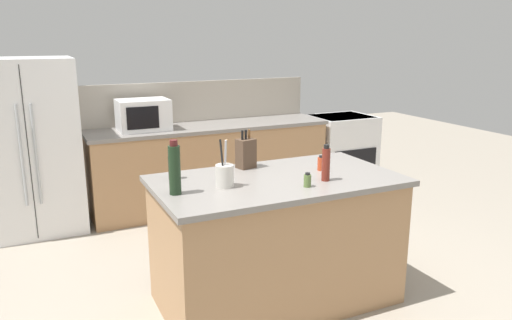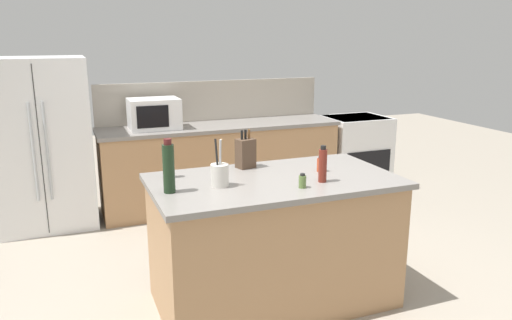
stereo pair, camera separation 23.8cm
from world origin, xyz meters
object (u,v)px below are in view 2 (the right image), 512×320
knife_block (246,153)px  vinegar_bottle (323,165)px  range_oven (354,152)px  utensil_crock (220,174)px  refrigerator (42,144)px  microwave (154,114)px  soy_sauce_bottle (170,166)px  spice_jar_paprika (321,165)px  wine_bottle (169,167)px  spice_jar_oregano (302,181)px

knife_block → vinegar_bottle: 0.65m
range_oven → utensil_crock: bearing=-137.9°
refrigerator → microwave: size_ratio=3.26×
utensil_crock → soy_sauce_bottle: (-0.26, 0.33, 0.00)m
knife_block → utensil_crock: bearing=-144.6°
soy_sauce_bottle → spice_jar_paprika: (1.06, -0.25, -0.03)m
soy_sauce_bottle → microwave: bearing=83.0°
refrigerator → spice_jar_paprika: 2.95m
soy_sauce_bottle → spice_jar_paprika: size_ratio=1.59×
spice_jar_paprika → wine_bottle: bearing=-175.3°
knife_block → spice_jar_oregano: bearing=-89.2°
vinegar_bottle → utensil_crock: bearing=167.0°
spice_jar_paprika → spice_jar_oregano: bearing=-134.3°
knife_block → wine_bottle: (-0.66, -0.40, 0.05)m
microwave → wine_bottle: 2.27m
vinegar_bottle → wine_bottle: (-1.02, 0.15, 0.04)m
utensil_crock → spice_jar_oregano: 0.55m
microwave → wine_bottle: bearing=-97.9°
microwave → spice_jar_paprika: (0.82, -2.16, -0.11)m
refrigerator → utensil_crock: (1.15, -2.29, 0.17)m
vinegar_bottle → spice_jar_oregano: vinegar_bottle is taller
wine_bottle → knife_block: bearing=30.9°
utensil_crock → vinegar_bottle: utensil_crock is taller
utensil_crock → soy_sauce_bottle: size_ratio=1.80×
range_oven → soy_sauce_bottle: (-2.74, -1.91, 0.56)m
utensil_crock → knife_block: bearing=50.0°
spice_jar_paprika → wine_bottle: (-1.14, -0.09, 0.11)m
spice_jar_paprika → soy_sauce_bottle: bearing=166.9°
spice_jar_oregano → spice_jar_paprika: bearing=45.7°
knife_block → soy_sauce_bottle: bearing=171.0°
utensil_crock → soy_sauce_bottle: utensil_crock is taller
refrigerator → range_oven: size_ratio=1.85×
range_oven → wine_bottle: bearing=-141.4°
range_oven → microwave: (-2.50, 0.00, 0.63)m
range_oven → vinegar_bottle: 3.05m
wine_bottle → refrigerator: bearing=109.5°
range_oven → microwave: 2.58m
refrigerator → vinegar_bottle: (1.83, -2.45, 0.21)m
spice_jar_oregano → refrigerator: bearing=123.1°
microwave → refrigerator: bearing=177.4°
utensil_crock → spice_jar_oregano: (0.49, -0.23, -0.04)m
vinegar_bottle → wine_bottle: wine_bottle is taller
refrigerator → range_oven: refrigerator is taller
refrigerator → range_oven: (3.63, -0.05, -0.39)m
vinegar_bottle → soy_sauce_bottle: (-0.94, 0.49, -0.04)m
spice_jar_oregano → vinegar_bottle: bearing=21.0°
knife_block → spice_jar_paprika: 0.57m
range_oven → wine_bottle: size_ratio=2.64×
knife_block → spice_jar_oregano: size_ratio=3.00×
microwave → spice_jar_paprika: size_ratio=4.67×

